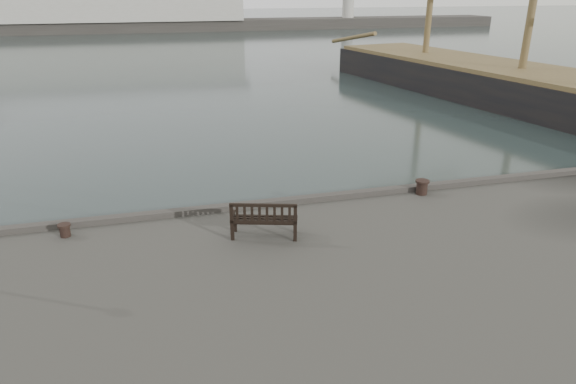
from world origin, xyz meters
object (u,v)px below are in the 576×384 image
(bollard_left, at_px, (65,230))
(bollard_right, at_px, (422,187))
(bench, at_px, (264,226))
(tall_ship_main, at_px, (518,94))

(bollard_left, height_order, bollard_right, bollard_right)
(bench, height_order, bollard_left, bench)
(bollard_left, distance_m, bollard_right, 10.94)
(bollard_left, xyz_separation_m, tall_ship_main, (28.30, 17.73, -1.02))
(bollard_right, bearing_deg, tall_ship_main, 45.16)
(bollard_right, bearing_deg, bench, -163.39)
(bench, bearing_deg, bollard_left, -177.99)
(bollard_right, height_order, tall_ship_main, tall_ship_main)
(bollard_left, bearing_deg, bollard_right, 1.39)
(bollard_left, relative_size, tall_ship_main, 0.01)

